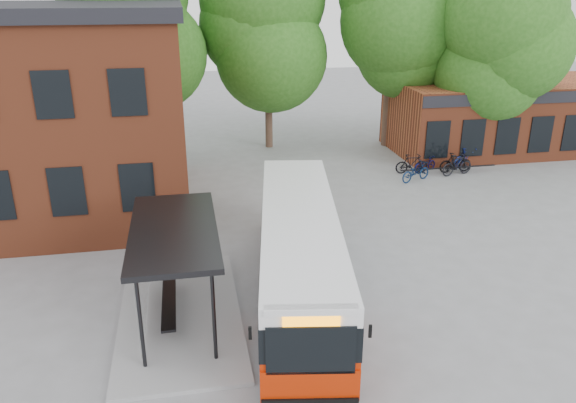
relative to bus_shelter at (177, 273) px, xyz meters
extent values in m
plane|color=gray|center=(4.50, 1.00, -1.45)|extent=(100.00, 100.00, 0.00)
imported|color=#0B234B|center=(11.68, 10.30, -0.97)|extent=(1.93, 1.32, 0.96)
imported|color=black|center=(11.97, 11.51, -0.93)|extent=(1.74, 0.57, 1.03)
imported|color=#080C45|center=(12.79, 11.72, -1.05)|extent=(1.62, 1.11, 0.81)
imported|color=black|center=(14.14, 10.78, -0.89)|extent=(1.92, 0.94, 1.11)
imported|color=black|center=(14.27, 11.24, -0.91)|extent=(1.80, 0.56, 1.07)
imported|color=navy|center=(15.09, 11.98, -1.03)|extent=(1.69, 1.15, 0.84)
imported|color=navy|center=(15.31, 11.99, -0.91)|extent=(1.86, 1.07, 1.08)
camera|label=1|loc=(0.47, -14.63, 7.73)|focal=35.00mm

